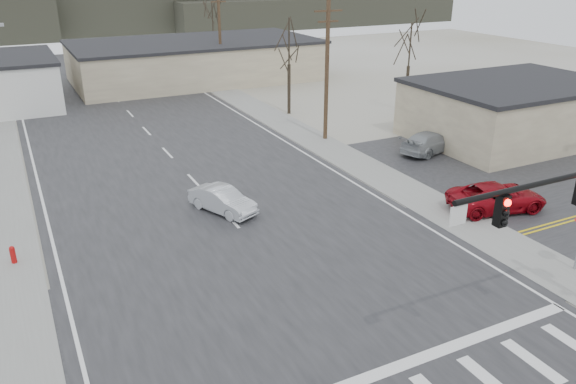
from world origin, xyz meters
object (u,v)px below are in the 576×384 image
at_px(car_parked_red, 497,197).
at_px(car_parked_silver, 430,142).
at_px(car_far_b, 32,82).
at_px(sedan_crossing, 223,200).
at_px(car_far_a, 90,74).
at_px(fire_hydrant, 13,255).

relative_size(car_parked_red, car_parked_silver, 1.05).
bearing_deg(car_far_b, sedan_crossing, -57.97).
bearing_deg(car_far_b, car_parked_red, -43.87).
relative_size(car_far_a, car_parked_silver, 1.05).
bearing_deg(car_far_a, fire_hydrant, 95.03).
bearing_deg(car_parked_silver, car_far_b, 18.12).
xyz_separation_m(fire_hydrant, car_parked_silver, (26.58, 3.97, 0.31)).
height_order(fire_hydrant, car_far_b, car_far_b).
xyz_separation_m(fire_hydrant, sedan_crossing, (10.20, 1.02, 0.26)).
bearing_deg(car_parked_silver, car_far_a, 9.88).
distance_m(car_far_a, car_far_b, 6.16).
xyz_separation_m(fire_hydrant, car_parked_red, (23.38, -5.30, 0.31)).
distance_m(sedan_crossing, car_parked_red, 14.62).
bearing_deg(car_far_b, fire_hydrant, -73.05).
distance_m(car_far_a, car_parked_silver, 40.45).
height_order(fire_hydrant, car_parked_silver, car_parked_silver).
distance_m(car_far_b, car_parked_red, 48.72).
height_order(sedan_crossing, car_parked_red, car_parked_red).
bearing_deg(car_far_a, car_parked_silver, 133.21).
xyz_separation_m(car_far_a, car_parked_red, (13.98, -45.88, -0.05)).
bearing_deg(sedan_crossing, car_far_a, 67.45).
relative_size(sedan_crossing, car_far_b, 1.00).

